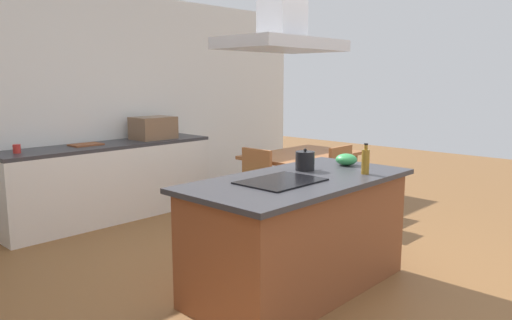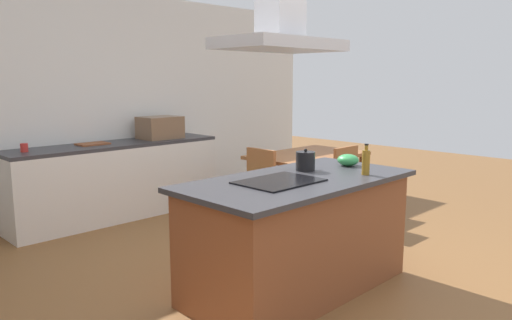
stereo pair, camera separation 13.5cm
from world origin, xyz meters
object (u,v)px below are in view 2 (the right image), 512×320
mixing_bowl (348,160)px  cutting_board (93,144)px  tea_kettle (306,161)px  countertop_microwave (160,128)px  chair_at_left_end (254,184)px  range_hood (280,13)px  olive_oil_bottle (366,162)px  coffee_mug_red (24,148)px  cooktop (279,181)px  dining_table (308,160)px  chair_facing_island (353,181)px

mixing_bowl → cutting_board: size_ratio=0.55×
tea_kettle → countertop_microwave: countertop_microwave is taller
chair_at_left_end → range_hood: range_hood is taller
olive_oil_bottle → coffee_mug_red: size_ratio=2.75×
range_hood → cooktop: bearing=0.0°
cutting_board → dining_table: 2.55m
countertop_microwave → coffee_mug_red: bearing=179.7°
olive_oil_bottle → coffee_mug_red: (-1.47, 3.18, -0.06)m
olive_oil_bottle → coffee_mug_red: 3.50m
olive_oil_bottle → range_hood: size_ratio=0.28×
countertop_microwave → cutting_board: (-0.89, 0.05, -0.13)m
cooktop → tea_kettle: tea_kettle is taller
tea_kettle → chair_at_left_end: size_ratio=0.24×
coffee_mug_red → mixing_bowl: bearing=-59.0°
cutting_board → dining_table: bearing=-38.2°
countertop_microwave → range_hood: 3.20m
tea_kettle → cutting_board: bearing=100.1°
olive_oil_bottle → cutting_board: (-0.69, 3.22, -0.10)m
tea_kettle → range_hood: bearing=-162.0°
cooktop → chair_facing_island: cooktop is taller
countertop_microwave → chair_at_left_end: bearing=-83.0°
chair_facing_island → range_hood: bearing=-160.8°
cutting_board → chair_at_left_end: cutting_board is taller
cutting_board → range_hood: 3.16m
tea_kettle → coffee_mug_red: 3.01m
mixing_bowl → countertop_microwave: size_ratio=0.37×
tea_kettle → coffee_mug_red: size_ratio=2.34×
mixing_bowl → dining_table: bearing=51.2°
cutting_board → countertop_microwave: bearing=-3.2°
cutting_board → chair_at_left_end: bearing=-55.5°
cooktop → countertop_microwave: bearing=72.7°
dining_table → range_hood: range_hood is taller
olive_oil_bottle → countertop_microwave: countertop_microwave is taller
mixing_bowl → countertop_microwave: (-0.04, 2.84, 0.09)m
mixing_bowl → chair_facing_island: bearing=31.6°
olive_oil_bottle → countertop_microwave: (0.20, 3.17, 0.04)m
cooktop → chair_facing_island: 2.15m
cooktop → olive_oil_bottle: size_ratio=2.42×
chair_at_left_end → coffee_mug_red: bearing=140.5°
olive_oil_bottle → cutting_board: bearing=102.1°
coffee_mug_red → dining_table: (2.77, -1.53, -0.28)m
mixing_bowl → olive_oil_bottle: bearing=-125.8°
cutting_board → dining_table: cutting_board is taller
tea_kettle → chair_facing_island: bearing=19.6°
countertop_microwave → chair_facing_island: bearing=-63.2°
mixing_bowl → chair_facing_island: mixing_bowl is taller
olive_oil_bottle → chair_facing_island: 1.71m
countertop_microwave → cutting_board: countertop_microwave is taller
chair_at_left_end → range_hood: bearing=-128.5°
cutting_board → chair_facing_island: size_ratio=0.38×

